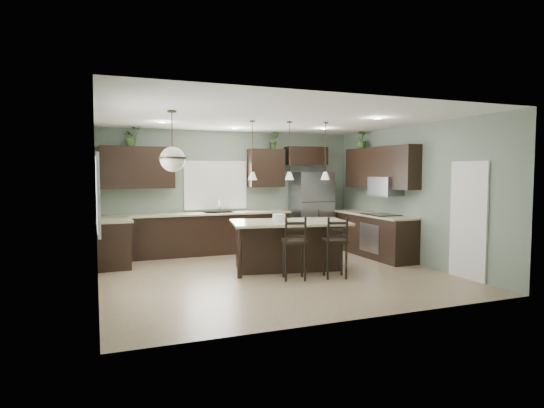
{
  "coord_description": "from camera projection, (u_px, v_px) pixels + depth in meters",
  "views": [
    {
      "loc": [
        -3.01,
        -7.57,
        1.85
      ],
      "look_at": [
        0.1,
        0.4,
        1.25
      ],
      "focal_mm": 30.0,
      "sensor_mm": 36.0,
      "label": 1
    }
  ],
  "objects": [
    {
      "name": "pendant_right",
      "position": [
        325.0,
        151.0,
        8.62
      ],
      "size": [
        0.17,
        0.17,
        1.1
      ],
      "primitive_type": null,
      "color": "white",
      "rests_on": "room_shell"
    },
    {
      "name": "back_countertop",
      "position": [
        199.0,
        214.0,
        10.14
      ],
      "size": [
        4.2,
        0.66,
        0.04
      ],
      "primitive_type": "cube",
      "color": "#BDB58F",
      "rests_on": "back_lower_cabs"
    },
    {
      "name": "sink_inset",
      "position": [
        219.0,
        213.0,
        10.3
      ],
      "size": [
        0.7,
        0.45,
        0.01
      ],
      "primitive_type": "cube",
      "color": "gray",
      "rests_on": "back_countertop"
    },
    {
      "name": "pendant_center",
      "position": [
        289.0,
        151.0,
        8.49
      ],
      "size": [
        0.17,
        0.17,
        1.1
      ],
      "primitive_type": null,
      "color": "white",
      "rests_on": "room_shell"
    },
    {
      "name": "back_lower_cabs",
      "position": [
        200.0,
        235.0,
        10.19
      ],
      "size": [
        4.2,
        0.6,
        0.9
      ],
      "primitive_type": "cube",
      "color": "black",
      "rests_on": "ground"
    },
    {
      "name": "plant_back_left",
      "position": [
        131.0,
        137.0,
        9.62
      ],
      "size": [
        0.45,
        0.42,
        0.4
      ],
      "primitive_type": "imported",
      "rotation": [
        0.0,
        0.0,
        0.35
      ],
      "color": "#2D4920",
      "rests_on": "back_upper_left"
    },
    {
      "name": "left_return_countertop",
      "position": [
        114.0,
        220.0,
        8.8
      ],
      "size": [
        0.66,
        0.96,
        0.04
      ],
      "primitive_type": "cube",
      "color": "#BDB58F",
      "rests_on": "left_return_cabs"
    },
    {
      "name": "right_upper_cabs",
      "position": [
        380.0,
        168.0,
        9.96
      ],
      "size": [
        0.34,
        2.35,
        0.9
      ],
      "primitive_type": "cube",
      "color": "black",
      "rests_on": "room_shell"
    },
    {
      "name": "serving_dish",
      "position": [
        279.0,
        218.0,
        8.54
      ],
      "size": [
        0.24,
        0.24,
        0.14
      ],
      "primitive_type": "cylinder",
      "color": "silver",
      "rests_on": "kitchen_island"
    },
    {
      "name": "plant_back_right",
      "position": [
        274.0,
        140.0,
        10.8
      ],
      "size": [
        0.29,
        0.26,
        0.44
      ],
      "primitive_type": "imported",
      "rotation": [
        0.0,
        0.0,
        -0.35
      ],
      "color": "#375826",
      "rests_on": "back_upper_right"
    },
    {
      "name": "left_return_cabs",
      "position": [
        114.0,
        244.0,
        8.82
      ],
      "size": [
        0.6,
        0.9,
        0.9
      ],
      "primitive_type": "cube",
      "color": "black",
      "rests_on": "ground"
    },
    {
      "name": "right_countertop",
      "position": [
        373.0,
        215.0,
        9.97
      ],
      "size": [
        0.66,
        2.35,
        0.04
      ],
      "primitive_type": "cube",
      "color": "#BDB58F",
      "rests_on": "right_lower_cabs"
    },
    {
      "name": "bar_stool_right",
      "position": [
        335.0,
        247.0,
        7.93
      ],
      "size": [
        0.5,
        0.5,
        1.08
      ],
      "primitive_type": "cube",
      "rotation": [
        0.0,
        0.0,
        -0.28
      ],
      "color": "black",
      "rests_on": "ground"
    },
    {
      "name": "window_back",
      "position": [
        216.0,
        185.0,
        10.54
      ],
      "size": [
        1.35,
        0.02,
        1.0
      ],
      "primitive_type": "cube",
      "color": "white",
      "rests_on": "room_shell"
    },
    {
      "name": "wall_oven_front",
      "position": [
        369.0,
        238.0,
        9.65
      ],
      "size": [
        0.01,
        0.72,
        0.6
      ],
      "primitive_type": "cube",
      "color": "gray",
      "rests_on": "right_lower_cabs"
    },
    {
      "name": "bar_stool_center",
      "position": [
        294.0,
        248.0,
        7.8
      ],
      "size": [
        0.51,
        0.51,
        1.1
      ],
      "primitive_type": "cube",
      "rotation": [
        0.0,
        0.0,
        -0.29
      ],
      "color": "black",
      "rests_on": "ground"
    },
    {
      "name": "cooktop",
      "position": [
        381.0,
        215.0,
        9.72
      ],
      "size": [
        0.58,
        0.75,
        0.02
      ],
      "primitive_type": "cube",
      "color": "black",
      "rests_on": "right_countertop"
    },
    {
      "name": "microwave",
      "position": [
        385.0,
        186.0,
        9.71
      ],
      "size": [
        0.4,
        0.75,
        0.4
      ],
      "primitive_type": "cube",
      "color": "gray",
      "rests_on": "right_upper_cabs"
    },
    {
      "name": "window_left",
      "position": [
        97.0,
        194.0,
        6.32
      ],
      "size": [
        0.02,
        1.1,
        1.0
      ],
      "primitive_type": "cube",
      "color": "white",
      "rests_on": "room_shell"
    },
    {
      "name": "refrigerator",
      "position": [
        311.0,
        210.0,
        11.06
      ],
      "size": [
        0.9,
        0.74,
        1.85
      ],
      "primitive_type": "cube",
      "color": "#9D9BA4",
      "rests_on": "ground"
    },
    {
      "name": "faucet",
      "position": [
        219.0,
        206.0,
        10.26
      ],
      "size": [
        0.02,
        0.02,
        0.28
      ],
      "primitive_type": "cylinder",
      "color": "silver",
      "rests_on": "back_countertop"
    },
    {
      "name": "ground",
      "position": [
        275.0,
        274.0,
        8.25
      ],
      "size": [
        6.0,
        6.0,
        0.0
      ],
      "primitive_type": "plane",
      "color": "#9E8466",
      "rests_on": "ground"
    },
    {
      "name": "back_upper_left",
      "position": [
        138.0,
        168.0,
        9.74
      ],
      "size": [
        1.55,
        0.34,
        0.9
      ],
      "primitive_type": "cube",
      "color": "black",
      "rests_on": "room_shell"
    },
    {
      "name": "kitchen_island",
      "position": [
        289.0,
        245.0,
        8.62
      ],
      "size": [
        2.35,
        1.61,
        0.92
      ],
      "primitive_type": "cube",
      "rotation": [
        0.0,
        0.0,
        -0.19
      ],
      "color": "black",
      "rests_on": "ground"
    },
    {
      "name": "room_shell",
      "position": [
        275.0,
        181.0,
        8.13
      ],
      "size": [
        6.0,
        6.0,
        6.0
      ],
      "color": "slate",
      "rests_on": "ground"
    },
    {
      "name": "pantry_door",
      "position": [
        468.0,
        220.0,
        7.82
      ],
      "size": [
        0.04,
        0.82,
        2.04
      ],
      "primitive_type": "cube",
      "color": "white",
      "rests_on": "ground"
    },
    {
      "name": "back_upper_right",
      "position": [
        266.0,
        168.0,
        10.8
      ],
      "size": [
        0.85,
        0.34,
        0.9
      ],
      "primitive_type": "cube",
      "color": "black",
      "rests_on": "room_shell"
    },
    {
      "name": "fridge_header",
      "position": [
        306.0,
        156.0,
        11.16
      ],
      "size": [
        1.05,
        0.34,
        0.45
      ],
      "primitive_type": "cube",
      "color": "black",
      "rests_on": "room_shell"
    },
    {
      "name": "right_lower_cabs",
      "position": [
        374.0,
        236.0,
        10.01
      ],
      "size": [
        0.6,
        2.35,
        0.9
      ],
      "primitive_type": "cube",
      "color": "black",
      "rests_on": "ground"
    },
    {
      "name": "plant_right_wall",
      "position": [
        362.0,
        139.0,
        10.55
      ],
      "size": [
        0.25,
        0.25,
        0.43
      ],
      "primitive_type": "imported",
      "rotation": [
        0.0,
        0.0,
        0.03
      ],
      "color": "#325223",
      "rests_on": "right_upper_cabs"
    },
    {
      "name": "chandelier",
      "position": [
        172.0,
        141.0,
        7.02
      ],
      "size": [
        0.43,
        0.43,
        0.94
      ],
      "primitive_type": null,
      "color": "beige",
      "rests_on": "room_shell"
    },
    {
      "name": "pendant_left",
      "position": [
        252.0,
        150.0,
        8.36
      ],
      "size": [
        0.17,
        0.17,
        1.1
      ],
      "primitive_type": null,
      "color": "silver",
      "rests_on": "room_shell"
    }
  ]
}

